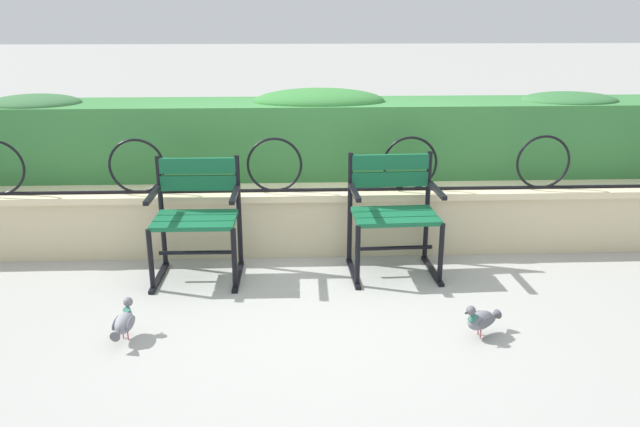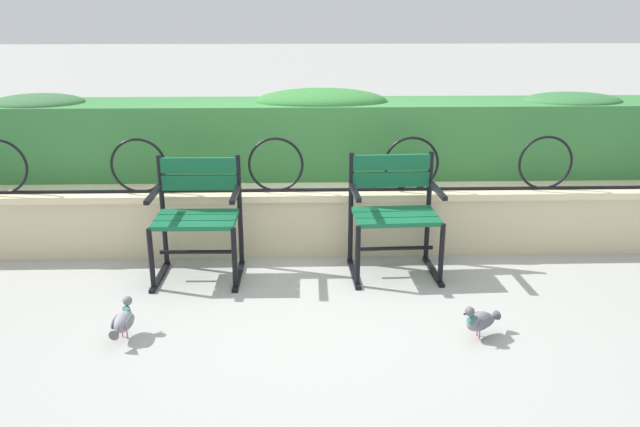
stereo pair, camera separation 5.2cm
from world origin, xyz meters
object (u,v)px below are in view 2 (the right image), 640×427
Objects in this scene: park_chair_left at (197,213)px; pigeon_near_chairs at (123,321)px; pigeon_far_side at (480,320)px; park_chair_right at (394,210)px.

park_chair_left is 1.04m from pigeon_near_chairs.
pigeon_near_chairs is at bearing -108.14° from park_chair_left.
park_chair_left reaches higher than pigeon_near_chairs.
pigeon_near_chairs is 1.11× the size of pigeon_far_side.
park_chair_left is at bearing -178.79° from park_chair_right.
pigeon_near_chairs is at bearing -150.46° from park_chair_right.
park_chair_left is 0.99× the size of park_chair_right.
pigeon_far_side is at bearing -69.79° from park_chair_right.
pigeon_near_chairs is (-1.70, -0.96, -0.35)m from park_chair_right.
park_chair_left is 1.39m from park_chair_right.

